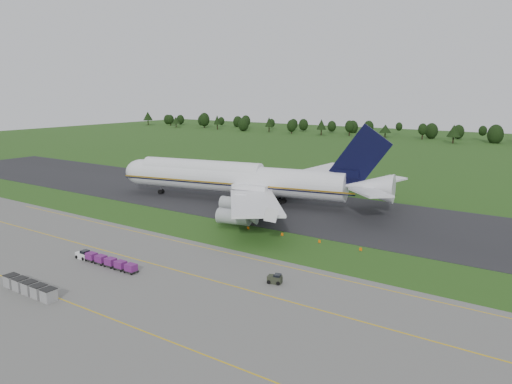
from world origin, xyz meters
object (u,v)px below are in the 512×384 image
Objects in this scene: baggage_train at (105,260)px; edge_markers at (300,238)px; utility_cart at (275,280)px; aircraft at (240,179)px; uld_row at (29,287)px.

baggage_train reaches higher than edge_markers.
utility_cart is (28.45, 9.72, -0.23)m from baggage_train.
aircraft is 54.70m from baggage_train.
aircraft is 6.78× the size of uld_row.
uld_row is (0.82, -14.27, 0.12)m from baggage_train.
aircraft is at bearing 99.45° from uld_row.
edge_markers is (19.28, 46.70, -0.72)m from uld_row.
utility_cart is at bearing 18.87° from baggage_train.
aircraft is 37.55m from edge_markers.
uld_row reaches higher than baggage_train.
edge_markers is (30.55, -21.00, -5.95)m from aircraft.
uld_row reaches higher than utility_cart.
utility_cart is at bearing -69.80° from edge_markers.
baggage_train reaches higher than utility_cart.
uld_row is (-27.64, -24.00, 0.36)m from utility_cart.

